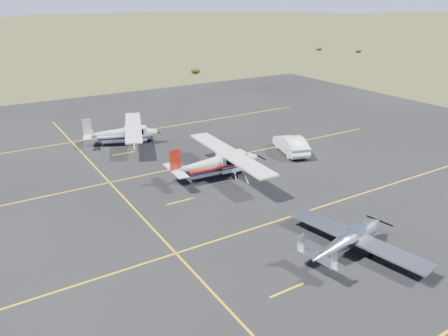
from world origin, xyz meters
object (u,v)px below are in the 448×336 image
object	(u,v)px
aircraft_plain	(123,132)
sedan	(291,144)
aircraft_low_wing	(350,239)
aircraft_cessna	(217,162)

from	to	relation	value
aircraft_plain	sedan	bearing A→B (deg)	-20.78
aircraft_low_wing	aircraft_cessna	xyz separation A→B (m)	(-0.60, 12.52, 0.36)
aircraft_cessna	aircraft_plain	distance (m)	11.66
aircraft_low_wing	aircraft_plain	bearing A→B (deg)	89.27
aircraft_plain	sedan	size ratio (longest dim) A/B	2.06
aircraft_cessna	sedan	distance (m)	8.28
aircraft_cessna	aircraft_plain	bearing A→B (deg)	109.45
sedan	aircraft_cessna	bearing A→B (deg)	26.41
aircraft_plain	aircraft_cessna	bearing A→B (deg)	-53.58
aircraft_cessna	sedan	world-z (taller)	aircraft_cessna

